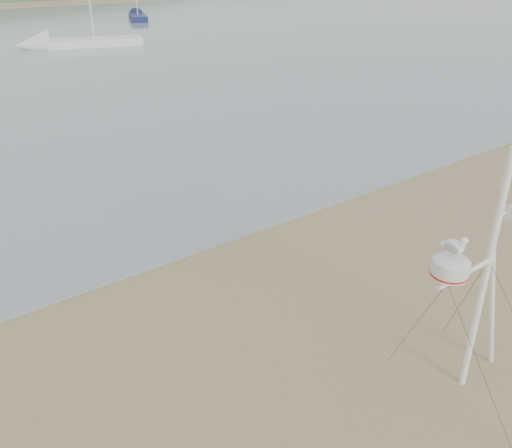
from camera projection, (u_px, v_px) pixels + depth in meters
mast_rig at (476, 327)px, 7.27m from camera, size 1.91×2.04×4.30m
sailboat_white_near at (59, 44)px, 35.63m from camera, size 8.35×4.05×8.03m
sailboat_blue_far at (137, 16)px, 51.96m from camera, size 3.44×5.94×5.83m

